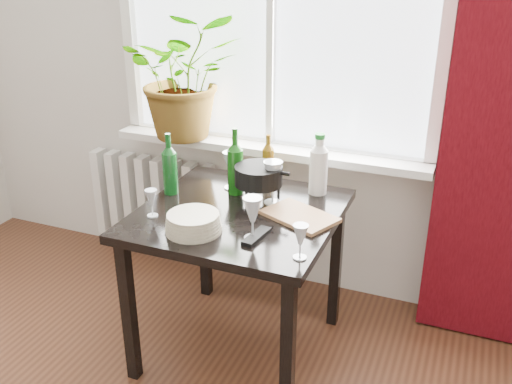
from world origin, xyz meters
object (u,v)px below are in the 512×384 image
at_px(fondue_pot, 259,184).
at_px(cutting_board, 299,216).
at_px(table, 239,229).
at_px(wineglass_front_left, 152,203).
at_px(wineglass_far_right, 300,241).
at_px(bottle_amber, 268,158).
at_px(wine_bottle_right, 235,161).
at_px(wineglass_back_center, 273,182).
at_px(wine_bottle_left, 169,164).
at_px(wineglass_back_left, 231,170).
at_px(plate_stack, 193,223).
at_px(wineglass_front_right, 253,218).
at_px(radiator, 153,200).
at_px(potted_plant, 185,76).
at_px(tv_remote, 256,236).
at_px(cleaning_bottle, 319,163).

distance_m(fondue_pot, cutting_board, 0.26).
distance_m(table, wineglass_front_left, 0.40).
bearing_deg(wineglass_far_right, bottle_amber, 119.82).
bearing_deg(wine_bottle_right, wineglass_back_center, -12.34).
distance_m(bottle_amber, wineglass_front_left, 0.65).
height_order(bottle_amber, wineglass_back_center, bottle_amber).
distance_m(wine_bottle_left, bottle_amber, 0.48).
distance_m(table, wineglass_far_right, 0.50).
bearing_deg(fondue_pot, wineglass_back_left, 162.68).
distance_m(wineglass_front_left, fondue_pot, 0.48).
bearing_deg(cutting_board, plate_stack, -142.31).
height_order(wineglass_front_right, wineglass_back_left, wineglass_back_left).
bearing_deg(cutting_board, wineglass_front_left, -159.34).
height_order(radiator, plate_stack, plate_stack).
distance_m(wine_bottle_right, cutting_board, 0.42).
relative_size(wine_bottle_right, wineglass_back_center, 1.54).
distance_m(wineglass_far_right, wineglass_front_left, 0.70).
bearing_deg(plate_stack, wineglass_front_right, 7.48).
bearing_deg(wine_bottle_right, wineglass_front_right, -57.69).
bearing_deg(wine_bottle_right, plate_stack, -89.94).
bearing_deg(wine_bottle_left, radiator, 130.04).
height_order(wine_bottle_right, bottle_amber, wine_bottle_right).
bearing_deg(wineglass_front_left, table, 30.76).
bearing_deg(wineglass_back_left, cutting_board, -24.76).
height_order(radiator, wineglass_far_right, wineglass_far_right).
xyz_separation_m(bottle_amber, cutting_board, (0.28, -0.35, -0.11)).
distance_m(potted_plant, plate_stack, 1.02).
relative_size(potted_plant, wineglass_front_left, 5.34).
bearing_deg(tv_remote, fondue_pot, 118.19).
distance_m(wineglass_far_right, plate_stack, 0.47).
xyz_separation_m(wine_bottle_right, fondue_pot, (0.13, -0.04, -0.07)).
relative_size(wineglass_back_left, wineglass_front_left, 1.51).
bearing_deg(wine_bottle_right, potted_plant, 139.57).
relative_size(wine_bottle_left, wineglass_back_center, 1.41).
xyz_separation_m(cleaning_bottle, wineglass_back_left, (-0.40, -0.10, -0.05)).
xyz_separation_m(potted_plant, wineglass_front_right, (0.71, -0.78, -0.35)).
height_order(wineglass_front_right, wineglass_far_right, wineglass_front_right).
xyz_separation_m(radiator, cutting_board, (1.12, -0.60, 0.37)).
height_order(potted_plant, wine_bottle_right, potted_plant).
distance_m(wineglass_back_center, plate_stack, 0.43).
xyz_separation_m(wineglass_back_left, cutting_board, (0.40, -0.19, -0.09)).
bearing_deg(cleaning_bottle, wine_bottle_right, -158.43).
relative_size(radiator, plate_stack, 3.43).
bearing_deg(cleaning_bottle, bottle_amber, 167.45).
xyz_separation_m(table, plate_stack, (-0.09, -0.25, 0.13)).
height_order(radiator, cleaning_bottle, cleaning_bottle).
height_order(fondue_pot, cutting_board, fondue_pot).
distance_m(wineglass_back_center, tv_remote, 0.36).
bearing_deg(wineglass_far_right, fondue_pot, 128.40).
height_order(wine_bottle_left, fondue_pot, wine_bottle_left).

